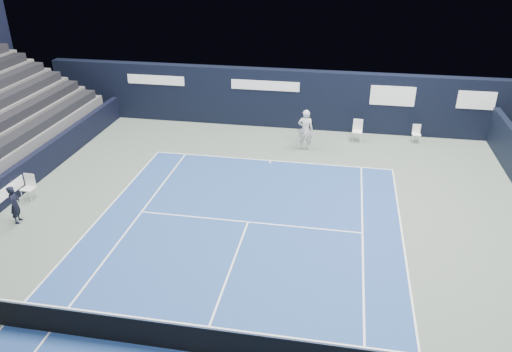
{
  "coord_description": "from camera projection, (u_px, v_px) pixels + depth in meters",
  "views": [
    {
      "loc": [
        3.07,
        -8.87,
        9.61
      ],
      "look_at": [
        0.08,
        7.62,
        1.3
      ],
      "focal_mm": 35.0,
      "sensor_mm": 36.0,
      "label": 1
    }
  ],
  "objects": [
    {
      "name": "ground",
      "position": [
        219.0,
        301.0,
        14.35
      ],
      "size": [
        48.0,
        48.0,
        0.0
      ],
      "primitive_type": "plane",
      "color": "#516157",
      "rests_on": "ground"
    },
    {
      "name": "folding_chair_back_a",
      "position": [
        358.0,
        127.0,
        25.01
      ],
      "size": [
        0.51,
        0.54,
        1.09
      ],
      "rotation": [
        0.0,
        0.0,
        -0.05
      ],
      "color": "white",
      "rests_on": "ground"
    },
    {
      "name": "folding_chair_back_b",
      "position": [
        416.0,
        132.0,
        24.89
      ],
      "size": [
        0.43,
        0.42,
        0.91
      ],
      "rotation": [
        0.0,
        0.0,
        0.08
      ],
      "color": "white",
      "rests_on": "ground"
    },
    {
      "name": "line_judge_chair",
      "position": [
        29.0,
        185.0,
        19.59
      ],
      "size": [
        0.48,
        0.47,
        1.04
      ],
      "rotation": [
        0.0,
        0.0,
        -0.06
      ],
      "color": "white",
      "rests_on": "ground"
    },
    {
      "name": "line_judge",
      "position": [
        15.0,
        204.0,
        17.94
      ],
      "size": [
        0.47,
        0.6,
        1.45
      ],
      "primitive_type": "imported",
      "rotation": [
        0.0,
        0.0,
        1.82
      ],
      "color": "black",
      "rests_on": "ground"
    },
    {
      "name": "tennis_net",
      "position": [
        198.0,
        338.0,
        12.36
      ],
      "size": [
        12.9,
        0.1,
        1.1
      ],
      "color": "black",
      "rests_on": "ground"
    },
    {
      "name": "back_sponsor_wall",
      "position": [
        285.0,
        99.0,
        26.44
      ],
      "size": [
        26.0,
        0.63,
        3.1
      ],
      "color": "black",
      "rests_on": "ground"
    },
    {
      "name": "side_barrier_left",
      "position": [
        3.0,
        191.0,
        19.11
      ],
      "size": [
        0.33,
        22.0,
        1.2
      ],
      "color": "black",
      "rests_on": "ground"
    },
    {
      "name": "tennis_player",
      "position": [
        305.0,
        130.0,
        23.88
      ],
      "size": [
        0.75,
        0.87,
        1.99
      ],
      "color": "silver",
      "rests_on": "ground"
    }
  ]
}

